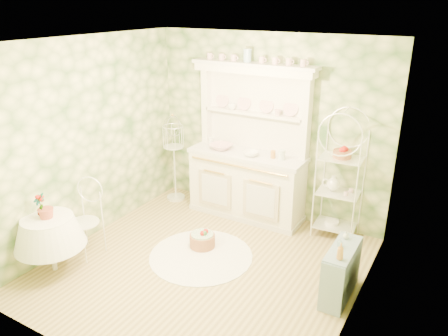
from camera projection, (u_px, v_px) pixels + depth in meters
The scene contains 22 objects.
floor at pixel (204, 267), 5.43m from camera, with size 3.60×3.60×0.00m, color tan.
ceiling at pixel (199, 42), 4.45m from camera, with size 3.60×3.60×0.00m, color white.
wall_left at pixel (88, 141), 5.78m from camera, with size 3.60×3.60×0.00m, color beige.
wall_right at pixel (363, 199), 4.10m from camera, with size 3.60×3.60×0.00m, color beige.
wall_back at pixel (269, 128), 6.39m from camera, with size 3.60×3.60×0.00m, color beige.
wall_front at pixel (80, 234), 3.49m from camera, with size 3.60×3.60×0.00m, color beige.
kitchen_dresser at pixel (247, 144), 6.33m from camera, with size 1.87×0.61×2.29m, color white.
bakers_rack at pixel (340, 180), 5.86m from camera, with size 0.52×0.37×1.68m, color white.
side_shelf at pixel (341, 272), 4.79m from camera, with size 0.27×0.72×0.61m, color #839AAF.
round_table at pixel (51, 245), 5.25m from camera, with size 0.64×0.64×0.70m, color white.
cafe_chair at pixel (83, 222), 5.55m from camera, with size 0.42×0.42×0.93m, color white.
birdcage_stand at pixel (174, 155), 7.01m from camera, with size 0.36×0.36×1.52m, color white.
floor_basket at pixel (202, 240), 5.83m from camera, with size 0.30×0.30×0.19m, color #AC6D48.
lace_rug at pixel (201, 256), 5.65m from camera, with size 1.34×1.34×0.01m, color white.
bowl_floral at pixel (221, 149), 6.53m from camera, with size 0.33×0.33×0.08m, color white.
bowl_white at pixel (251, 155), 6.25m from camera, with size 0.23×0.23×0.07m, color white.
cup_left at pixel (232, 108), 6.45m from camera, with size 0.12×0.12×0.10m, color white.
cup_right at pixel (278, 114), 6.11m from camera, with size 0.10×0.10×0.09m, color white.
potted_geranium at pixel (41, 208), 5.05m from camera, with size 0.17×0.11×0.32m, color #3F7238.
bottle_amber at pixel (340, 253), 4.45m from camera, with size 0.07×0.07×0.18m, color #B67C31.
bottle_blue at pixel (340, 243), 4.70m from camera, with size 0.04×0.04×0.09m, color #8EB2C6.
bottle_glass at pixel (346, 236), 4.85m from camera, with size 0.07×0.07×0.09m, color silver.
Camera 1 is at (2.54, -3.87, 3.11)m, focal length 35.00 mm.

